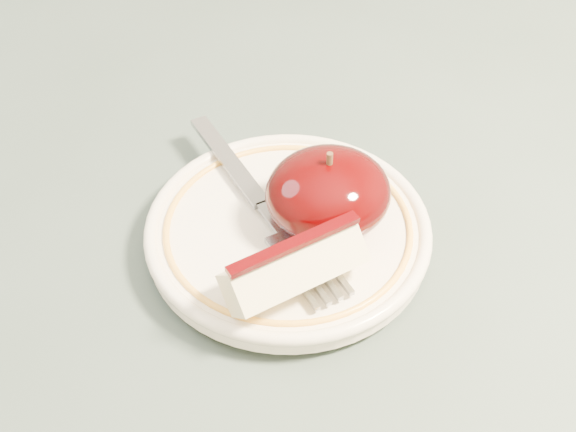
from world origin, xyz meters
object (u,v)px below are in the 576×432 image
object	(u,v)px
apple_half	(328,193)
plate	(288,231)
table	(192,348)
fork	(263,206)

from	to	relation	value
apple_half	plate	bearing A→B (deg)	174.96
table	fork	world-z (taller)	fork
fork	apple_half	bearing A→B (deg)	-130.74
table	apple_half	xyz separation A→B (m)	(0.10, -0.00, 0.13)
table	apple_half	distance (m)	0.16
plate	fork	size ratio (longest dim) A/B	0.96
table	plate	world-z (taller)	plate
table	fork	xyz separation A→B (m)	(0.06, 0.02, 0.11)
fork	plate	bearing A→B (deg)	-160.22
table	fork	size ratio (longest dim) A/B	4.64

